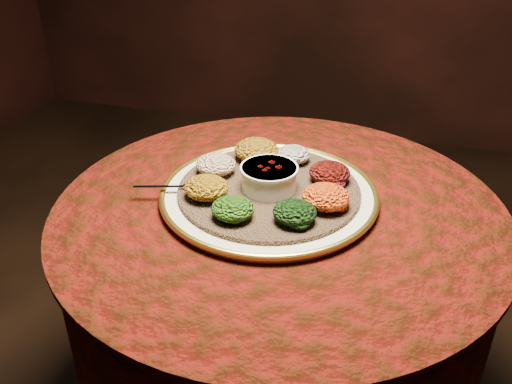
# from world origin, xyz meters

# --- Properties ---
(table) EXTENTS (0.96, 0.96, 0.73)m
(table) POSITION_xyz_m (0.00, 0.00, 0.55)
(table) COLOR black
(table) RESTS_ON ground
(platter) EXTENTS (0.60, 0.60, 0.02)m
(platter) POSITION_xyz_m (-0.03, 0.02, 0.75)
(platter) COLOR silver
(platter) RESTS_ON table
(injera) EXTENTS (0.42, 0.42, 0.01)m
(injera) POSITION_xyz_m (-0.03, 0.02, 0.76)
(injera) COLOR brown
(injera) RESTS_ON platter
(stew_bowl) EXTENTS (0.12, 0.12, 0.05)m
(stew_bowl) POSITION_xyz_m (-0.03, 0.02, 0.79)
(stew_bowl) COLOR white
(stew_bowl) RESTS_ON injera
(spoon) EXTENTS (0.14, 0.06, 0.01)m
(spoon) POSITION_xyz_m (-0.20, -0.03, 0.77)
(spoon) COLOR silver
(spoon) RESTS_ON injera
(portion_ayib) EXTENTS (0.08, 0.07, 0.04)m
(portion_ayib) POSITION_xyz_m (-0.01, 0.16, 0.78)
(portion_ayib) COLOR beige
(portion_ayib) RESTS_ON injera
(portion_kitfo) EXTENTS (0.09, 0.09, 0.04)m
(portion_kitfo) POSITION_xyz_m (0.09, 0.09, 0.78)
(portion_kitfo) COLOR black
(portion_kitfo) RESTS_ON injera
(portion_tikil) EXTENTS (0.10, 0.09, 0.05)m
(portion_tikil) POSITION_xyz_m (0.10, -0.01, 0.79)
(portion_tikil) COLOR #B16C0E
(portion_tikil) RESTS_ON injera
(portion_gomen) EXTENTS (0.09, 0.08, 0.04)m
(portion_gomen) POSITION_xyz_m (0.05, -0.08, 0.78)
(portion_gomen) COLOR black
(portion_gomen) RESTS_ON injera
(portion_mixveg) EXTENTS (0.09, 0.08, 0.04)m
(portion_mixveg) POSITION_xyz_m (-0.07, -0.11, 0.78)
(portion_mixveg) COLOR #AB2B0B
(portion_mixveg) RESTS_ON injera
(portion_kik) EXTENTS (0.09, 0.09, 0.04)m
(portion_kik) POSITION_xyz_m (-0.14, -0.05, 0.78)
(portion_kik) COLOR #986E0D
(portion_kik) RESTS_ON injera
(portion_timatim) EXTENTS (0.09, 0.09, 0.04)m
(portion_timatim) POSITION_xyz_m (-0.16, 0.06, 0.78)
(portion_timatim) COLOR maroon
(portion_timatim) RESTS_ON injera
(portion_shiro) EXTENTS (0.10, 0.10, 0.05)m
(portion_shiro) POSITION_xyz_m (-0.09, 0.14, 0.79)
(portion_shiro) COLOR #916611
(portion_shiro) RESTS_ON injera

